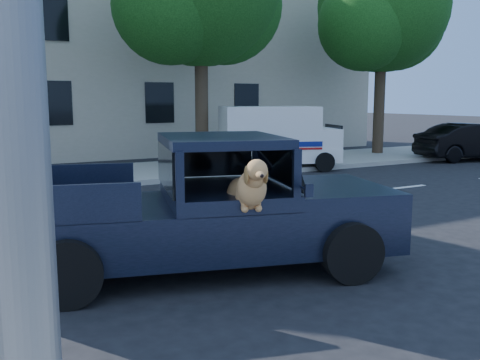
% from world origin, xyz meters
% --- Properties ---
extents(ground, '(120.00, 120.00, 0.00)m').
position_xyz_m(ground, '(0.00, 0.00, 0.00)').
color(ground, black).
rests_on(ground, ground).
extents(far_sidewalk, '(60.00, 4.00, 0.15)m').
position_xyz_m(far_sidewalk, '(0.00, 9.20, 0.07)').
color(far_sidewalk, gray).
rests_on(far_sidewalk, ground).
extents(lane_stripes, '(21.60, 0.14, 0.01)m').
position_xyz_m(lane_stripes, '(2.00, 3.40, 0.01)').
color(lane_stripes, silver).
rests_on(lane_stripes, ground).
extents(street_tree_right, '(6.00, 5.20, 8.60)m').
position_xyz_m(street_tree_right, '(13.03, 9.62, 5.71)').
color(street_tree_right, '#332619').
rests_on(street_tree_right, ground).
extents(building_main, '(26.00, 6.00, 9.00)m').
position_xyz_m(building_main, '(3.00, 16.50, 4.50)').
color(building_main, '#C1B59F').
rests_on(building_main, ground).
extents(pickup_truck, '(5.57, 3.39, 1.87)m').
position_xyz_m(pickup_truck, '(0.28, -0.19, 0.63)').
color(pickup_truck, black).
rests_on(pickup_truck, ground).
extents(mail_truck, '(4.20, 2.91, 2.11)m').
position_xyz_m(mail_truck, '(7.07, 8.17, 0.92)').
color(mail_truck, silver).
rests_on(mail_truck, ground).
extents(parked_sedan, '(2.56, 4.58, 1.43)m').
position_xyz_m(parked_sedan, '(15.13, 6.71, 0.71)').
color(parked_sedan, black).
rests_on(parked_sedan, ground).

